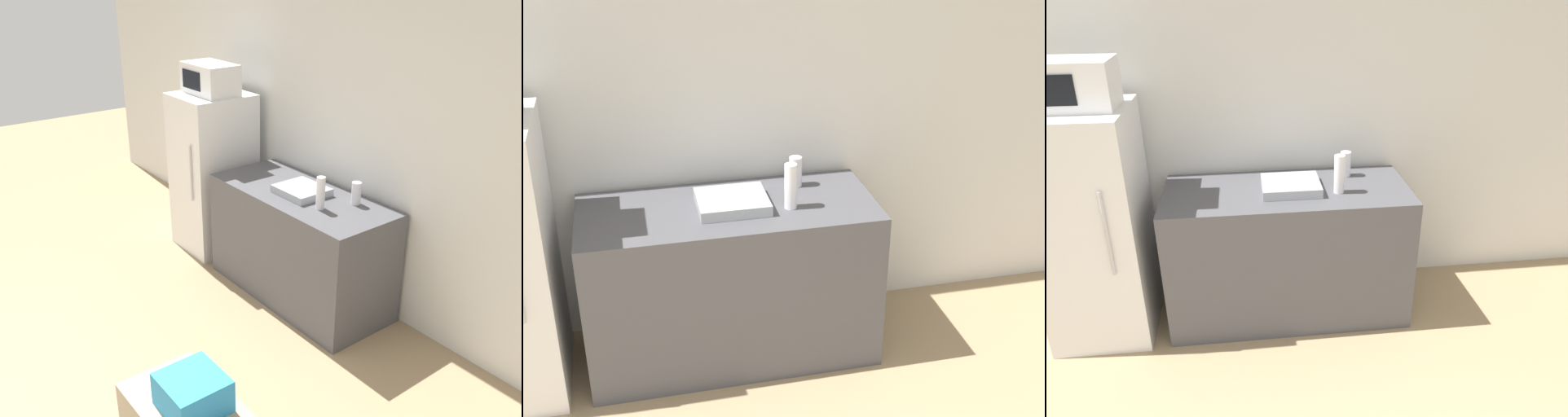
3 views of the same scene
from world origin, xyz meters
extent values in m
cube|color=silver|center=(0.00, 3.29, 1.30)|extent=(8.00, 0.06, 2.60)
cube|color=silver|center=(-1.15, 2.83, 0.76)|extent=(0.61, 0.66, 1.51)
cylinder|color=#B7B7BC|center=(-0.98, 2.49, 0.87)|extent=(0.02, 0.02, 0.53)
cube|color=white|center=(-1.15, 2.83, 1.65)|extent=(0.52, 0.33, 0.27)
cube|color=black|center=(-1.20, 2.66, 1.65)|extent=(0.29, 0.01, 0.16)
cube|color=#4C4C51|center=(0.08, 2.87, 0.46)|extent=(1.60, 0.70, 0.93)
cube|color=#9EA3A8|center=(0.10, 2.86, 0.96)|extent=(0.37, 0.34, 0.06)
cylinder|color=silver|center=(0.40, 2.78, 1.05)|extent=(0.07, 0.07, 0.25)
cylinder|color=silver|center=(0.50, 3.06, 1.01)|extent=(0.07, 0.07, 0.17)
cube|color=#2D8EC6|center=(1.79, 0.86, 1.17)|extent=(0.23, 0.23, 0.14)
camera|label=1|loc=(3.30, 0.04, 2.65)|focal=40.00mm
camera|label=2|loc=(-0.42, -0.61, 2.61)|focal=50.00mm
camera|label=3|loc=(-0.18, -0.16, 2.23)|focal=35.00mm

